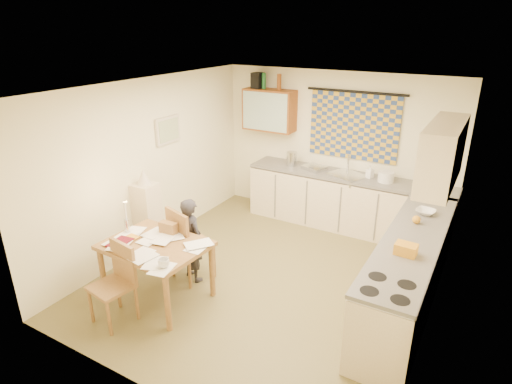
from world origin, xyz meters
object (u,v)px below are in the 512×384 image
Objects in this scene: chair_far at (192,256)px; counter_back at (346,202)px; counter_right at (409,272)px; person at (191,240)px; stove at (383,329)px; shelf_stand at (148,219)px; dining_table at (158,270)px.

counter_back is at bearing -100.00° from chair_far.
counter_right is 2.57× the size of person.
counter_back is 2.88× the size of person.
stove is 0.89× the size of chair_far.
counter_right is at bearing -145.68° from chair_far.
shelf_stand is at bearing 170.84° from stove.
dining_table is at bearing 99.32° from chair_far.
counter_right is at bearing 9.62° from shelf_stand.
shelf_stand reaches higher than counter_right.
chair_far is at bearing 172.01° from stove.
person is at bearing -162.32° from counter_right.
chair_far reaches higher than counter_back.
stove is at bearing -170.49° from person.
person is at bearing -116.53° from counter_back.
counter_back is 1.12× the size of counter_right.
chair_far is 0.93× the size of shelf_stand.
stove is 3.59m from shelf_stand.
counter_right is 2.40× the size of dining_table.
shelf_stand is (-0.94, 0.21, 0.23)m from chair_far.
chair_far is 0.26m from person.
counter_right is at bearing -145.08° from person.
counter_right is 3.01m from dining_table.
shelf_stand is (-0.97, 0.22, -0.03)m from person.
chair_far is at bearing -12.33° from shelf_stand.
shelf_stand is at bearing -134.24° from counter_back.
person reaches higher than dining_table.
dining_table is 1.12× the size of shelf_stand.
chair_far is at bearing -15.62° from person.
dining_table is (-1.34, -3.04, -0.07)m from counter_back.
person reaches higher than counter_right.
person reaches higher than chair_far.
person is (0.02, -0.01, 0.26)m from chair_far.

